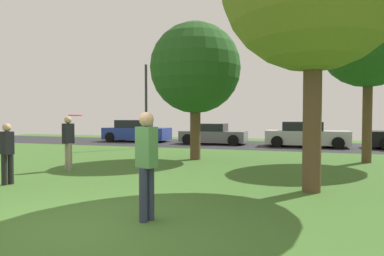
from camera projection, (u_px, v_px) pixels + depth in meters
name	position (u px, v px, depth m)	size (l,w,h in m)	color
ground_plane	(91.00, 227.00, 5.43)	(44.00, 44.00, 0.00)	#3D6628
road_strip	(248.00, 145.00, 20.63)	(44.00, 6.40, 0.01)	#28282B
birch_tree_lone	(195.00, 68.00, 13.66)	(3.61, 3.61, 5.47)	brown
oak_tree_left	(369.00, 38.00, 12.70)	(3.64, 3.64, 6.46)	brown
person_thrower	(7.00, 151.00, 8.72)	(0.37, 0.31, 1.56)	black
person_catcher	(147.00, 160.00, 5.69)	(0.37, 0.31, 1.82)	#2D334C
person_bystander	(68.00, 140.00, 11.06)	(0.31, 0.38, 1.74)	gray
frisbee_disc	(75.00, 115.00, 6.88)	(0.37, 0.37, 0.03)	#EA2D6B
parked_car_blue	(136.00, 132.00, 23.31)	(4.45, 1.98, 1.46)	#233893
parked_car_grey	(213.00, 135.00, 21.24)	(4.03, 1.92, 1.27)	slate
parked_car_silver	(306.00, 135.00, 19.35)	(4.47, 2.04, 1.42)	#B7B7BC
street_lamp_post	(146.00, 107.00, 18.46)	(0.14, 0.14, 4.50)	#2D2D33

